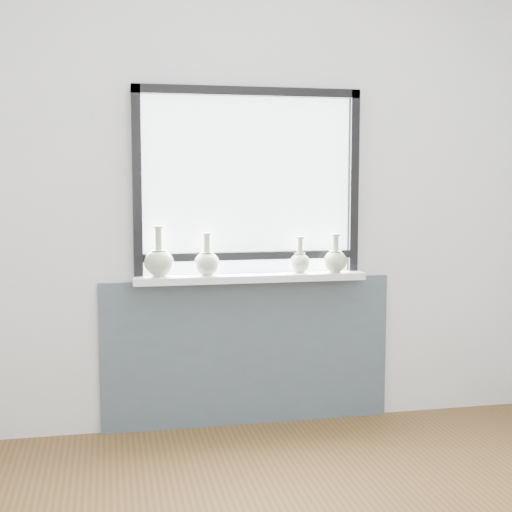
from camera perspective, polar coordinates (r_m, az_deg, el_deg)
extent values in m
cube|color=silver|center=(4.11, -0.74, 4.26)|extent=(3.60, 0.02, 2.60)
cube|color=#47535E|center=(4.20, -0.65, -7.70)|extent=(1.70, 0.03, 0.86)
cube|color=white|center=(4.05, -0.46, -1.74)|extent=(1.32, 0.18, 0.04)
cube|color=black|center=(3.99, -9.51, 5.92)|extent=(0.05, 0.06, 1.05)
cube|color=black|center=(4.23, 7.78, 5.95)|extent=(0.05, 0.06, 1.05)
cube|color=black|center=(4.09, -0.62, 13.02)|extent=(1.30, 0.06, 0.05)
cube|color=black|center=(4.08, -0.60, 0.03)|extent=(1.20, 0.05, 0.04)
cube|color=white|center=(4.08, -0.68, 5.65)|extent=(1.20, 0.01, 1.00)
cylinder|color=#ACC097|center=(3.98, -7.75, -1.58)|extent=(0.07, 0.07, 0.01)
ellipsoid|color=#ACC097|center=(3.97, -7.77, -0.55)|extent=(0.17, 0.17, 0.15)
cone|color=#ACC097|center=(3.96, -7.78, 0.27)|extent=(0.09, 0.09, 0.03)
cylinder|color=#ACC097|center=(3.96, -7.79, 1.23)|extent=(0.04, 0.04, 0.14)
cylinder|color=#ACC097|center=(3.95, -7.81, 2.31)|extent=(0.06, 0.06, 0.01)
cylinder|color=#ACC097|center=(4.00, -3.95, -1.50)|extent=(0.06, 0.06, 0.01)
ellipsoid|color=#ACC097|center=(3.99, -3.96, -0.62)|extent=(0.14, 0.14, 0.13)
cone|color=#ACC097|center=(3.98, -3.96, 0.11)|extent=(0.08, 0.08, 0.03)
cylinder|color=#ACC097|center=(3.98, -3.97, 0.88)|extent=(0.04, 0.04, 0.12)
cylinder|color=#ACC097|center=(3.97, -3.97, 1.78)|extent=(0.05, 0.05, 0.01)
cylinder|color=#ACC097|center=(4.12, 3.52, -1.28)|extent=(0.05, 0.05, 0.01)
ellipsoid|color=#ACC097|center=(4.11, 3.52, -0.56)|extent=(0.12, 0.12, 0.11)
cone|color=#ACC097|center=(4.10, 3.53, 0.04)|extent=(0.07, 0.07, 0.03)
cylinder|color=#ACC097|center=(4.10, 3.53, 0.70)|extent=(0.04, 0.04, 0.10)
cylinder|color=#ACC097|center=(4.09, 3.54, 1.49)|extent=(0.06, 0.06, 0.01)
cylinder|color=#ACC097|center=(4.14, 6.34, -1.26)|extent=(0.06, 0.06, 0.01)
ellipsoid|color=#ACC097|center=(4.13, 6.35, -0.44)|extent=(0.14, 0.14, 0.13)
cone|color=#ACC097|center=(4.13, 6.36, 0.23)|extent=(0.08, 0.08, 0.03)
cylinder|color=#ACC097|center=(4.13, 6.37, 0.90)|extent=(0.04, 0.04, 0.11)
cylinder|color=#ACC097|center=(4.12, 6.38, 1.71)|extent=(0.06, 0.06, 0.01)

